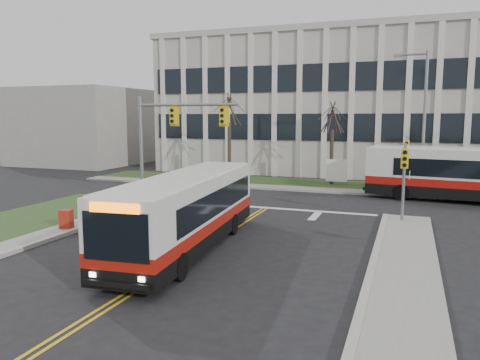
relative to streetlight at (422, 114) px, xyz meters
name	(u,v)px	position (x,y,z in m)	size (l,w,h in m)	color
ground	(206,246)	(-8.03, -16.20, -5.19)	(120.00, 120.00, 0.00)	black
sidewalk_east	(406,325)	(-0.53, -21.20, -5.12)	(2.00, 26.00, 0.14)	#9E9B93
sidewalk_cross	(369,193)	(-3.03, -1.00, -5.12)	(44.00, 1.60, 0.14)	#9E9B93
building_lawn	(372,187)	(-3.03, 1.80, -5.13)	(44.00, 5.00, 0.12)	#2D4B20
office_building	(385,107)	(-3.03, 13.80, 0.81)	(40.00, 16.00, 12.00)	beige
building_annex	(85,126)	(-34.03, 9.80, -1.19)	(12.00, 12.00, 8.00)	#9E9B93
mast_arm_signal	(166,131)	(-13.65, -9.04, -0.94)	(6.11, 0.38, 6.20)	slate
signal_pole_near	(404,171)	(-0.83, -9.30, -2.69)	(0.34, 0.39, 3.80)	slate
signal_pole_far	(406,157)	(-0.83, -0.80, -2.69)	(0.34, 0.39, 3.80)	slate
streetlight	(422,114)	(0.00, 0.00, 0.00)	(2.15, 0.25, 9.20)	slate
directory_sign	(337,171)	(-5.53, 1.30, -4.02)	(1.50, 0.12, 2.00)	slate
tree_left	(229,111)	(-14.03, 1.80, 0.32)	(1.80, 1.80, 7.70)	#42352B
tree_mid	(332,119)	(-6.03, 2.00, -0.31)	(1.80, 1.80, 6.82)	#42352B
bus_main	(187,213)	(-8.49, -16.86, -3.79)	(2.29, 10.57, 2.82)	silver
bus_cross	(471,176)	(2.85, -2.20, -3.62)	(2.56, 11.82, 3.15)	silver
newspaper_box_red	(66,220)	(-14.83, -16.13, -4.72)	(0.50, 0.45, 0.95)	#9E2014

